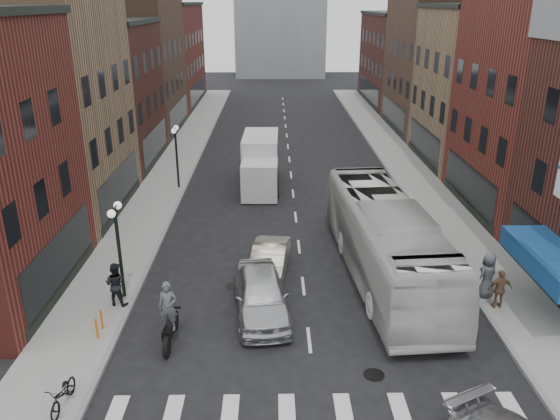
# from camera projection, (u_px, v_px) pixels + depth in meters

# --- Properties ---
(ground) EXTENTS (160.00, 160.00, 0.00)m
(ground) POSITION_uv_depth(u_px,v_px,m) (311.00, 357.00, 18.79)
(ground) COLOR black
(ground) RESTS_ON ground
(sidewalk_left) EXTENTS (3.00, 74.00, 0.15)m
(sidewalk_left) POSITION_uv_depth(u_px,v_px,m) (173.00, 170.00, 39.18)
(sidewalk_left) COLOR gray
(sidewalk_left) RESTS_ON ground
(sidewalk_right) EXTENTS (3.00, 74.00, 0.15)m
(sidewalk_right) POSITION_uv_depth(u_px,v_px,m) (408.00, 169.00, 39.41)
(sidewalk_right) COLOR gray
(sidewalk_right) RESTS_ON ground
(curb_left) EXTENTS (0.20, 74.00, 0.16)m
(curb_left) POSITION_uv_depth(u_px,v_px,m) (193.00, 171.00, 39.23)
(curb_left) COLOR gray
(curb_left) RESTS_ON ground
(curb_right) EXTENTS (0.20, 74.00, 0.16)m
(curb_right) POSITION_uv_depth(u_px,v_px,m) (387.00, 170.00, 39.41)
(curb_right) COLOR gray
(curb_right) RESTS_ON ground
(crosswalk_stripes) EXTENTS (12.00, 2.20, 0.01)m
(crosswalk_stripes) POSITION_uv_depth(u_px,v_px,m) (318.00, 419.00, 15.99)
(crosswalk_stripes) COLOR silver
(crosswalk_stripes) RESTS_ON ground
(bldg_left_mid_a) EXTENTS (10.30, 10.20, 12.30)m
(bldg_left_mid_a) POSITION_uv_depth(u_px,v_px,m) (19.00, 106.00, 29.45)
(bldg_left_mid_a) COLOR #86664A
(bldg_left_mid_a) RESTS_ON ground
(bldg_left_mid_b) EXTENTS (10.30, 10.20, 10.30)m
(bldg_left_mid_b) POSITION_uv_depth(u_px,v_px,m) (82.00, 95.00, 39.14)
(bldg_left_mid_b) COLOR #472119
(bldg_left_mid_b) RESTS_ON ground
(bldg_left_far_a) EXTENTS (10.30, 12.20, 13.30)m
(bldg_left_far_a) POSITION_uv_depth(u_px,v_px,m) (119.00, 58.00, 48.87)
(bldg_left_far_a) COLOR #523829
(bldg_left_far_a) RESTS_ON ground
(bldg_left_far_b) EXTENTS (10.30, 16.20, 11.30)m
(bldg_left_far_b) POSITION_uv_depth(u_px,v_px,m) (152.00, 55.00, 62.29)
(bldg_left_far_b) COLOR maroon
(bldg_left_far_b) RESTS_ON ground
(bldg_right_mid_b) EXTENTS (10.30, 10.20, 11.30)m
(bldg_right_mid_b) POSITION_uv_depth(u_px,v_px,m) (498.00, 87.00, 39.35)
(bldg_right_mid_b) COLOR #86664A
(bldg_right_mid_b) RESTS_ON ground
(bldg_right_far_a) EXTENTS (10.30, 12.20, 12.30)m
(bldg_right_far_a) POSITION_uv_depth(u_px,v_px,m) (452.00, 63.00, 49.44)
(bldg_right_far_a) COLOR #523829
(bldg_right_far_a) RESTS_ON ground
(bldg_right_far_b) EXTENTS (10.30, 16.20, 10.30)m
(bldg_right_far_b) POSITION_uv_depth(u_px,v_px,m) (413.00, 59.00, 62.86)
(bldg_right_far_b) COLOR #472119
(bldg_right_far_b) RESTS_ON ground
(awning_blue) EXTENTS (1.80, 5.00, 0.78)m
(awning_blue) POSITION_uv_depth(u_px,v_px,m) (547.00, 255.00, 20.30)
(awning_blue) COLOR navy
(awning_blue) RESTS_ON ground
(streetlamp_near) EXTENTS (0.32, 1.22, 4.11)m
(streetlamp_near) POSITION_uv_depth(u_px,v_px,m) (117.00, 234.00, 21.38)
(streetlamp_near) COLOR black
(streetlamp_near) RESTS_ON ground
(streetlamp_far) EXTENTS (0.32, 1.22, 4.11)m
(streetlamp_far) POSITION_uv_depth(u_px,v_px,m) (176.00, 146.00, 34.45)
(streetlamp_far) COLOR black
(streetlamp_far) RESTS_ON ground
(bike_rack) EXTENTS (0.08, 0.68, 0.80)m
(bike_rack) POSITION_uv_depth(u_px,v_px,m) (99.00, 324.00, 19.71)
(bike_rack) COLOR #D8590C
(bike_rack) RESTS_ON sidewalk_left
(box_truck) EXTENTS (2.38, 7.44, 3.22)m
(box_truck) POSITION_uv_depth(u_px,v_px,m) (260.00, 163.00, 35.49)
(box_truck) COLOR silver
(box_truck) RESTS_ON ground
(motorcycle_rider) EXTENTS (0.70, 2.41, 2.45)m
(motorcycle_rider) POSITION_uv_depth(u_px,v_px,m) (169.00, 315.00, 19.15)
(motorcycle_rider) COLOR black
(motorcycle_rider) RESTS_ON ground
(transit_bus) EXTENTS (3.88, 12.83, 3.52)m
(transit_bus) POSITION_uv_depth(u_px,v_px,m) (385.00, 240.00, 23.68)
(transit_bus) COLOR silver
(transit_bus) RESTS_ON ground
(sedan_left_near) EXTENTS (2.58, 5.20, 1.71)m
(sedan_left_near) POSITION_uv_depth(u_px,v_px,m) (261.00, 294.00, 21.09)
(sedan_left_near) COLOR silver
(sedan_left_near) RESTS_ON ground
(sedan_left_far) EXTENTS (2.02, 4.43, 1.41)m
(sedan_left_far) POSITION_uv_depth(u_px,v_px,m) (269.00, 261.00, 24.12)
(sedan_left_far) COLOR #B5AA92
(sedan_left_far) RESTS_ON ground
(parked_bicycle) EXTENTS (0.68, 1.72, 0.89)m
(parked_bicycle) POSITION_uv_depth(u_px,v_px,m) (63.00, 394.00, 16.14)
(parked_bicycle) COLOR black
(parked_bicycle) RESTS_ON sidewalk_left
(ped_left_solo) EXTENTS (0.96, 0.68, 1.80)m
(ped_left_solo) POSITION_uv_depth(u_px,v_px,m) (116.00, 284.00, 21.45)
(ped_left_solo) COLOR black
(ped_left_solo) RESTS_ON sidewalk_left
(ped_right_b) EXTENTS (0.98, 0.52, 1.63)m
(ped_right_b) POSITION_uv_depth(u_px,v_px,m) (500.00, 289.00, 21.26)
(ped_right_b) COLOR #855E43
(ped_right_b) RESTS_ON sidewalk_right
(ped_right_c) EXTENTS (1.10, 0.98, 1.90)m
(ped_right_c) POSITION_uv_depth(u_px,v_px,m) (488.00, 275.00, 22.07)
(ped_right_c) COLOR #55595D
(ped_right_c) RESTS_ON sidewalk_right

